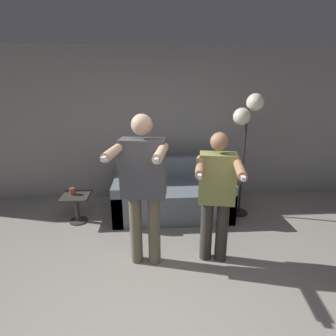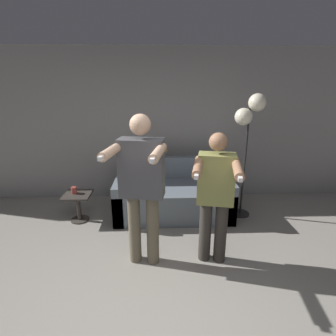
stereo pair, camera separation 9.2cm
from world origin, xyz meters
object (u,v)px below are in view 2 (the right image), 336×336
at_px(couch, 173,196).
at_px(person_left, 142,182).
at_px(floor_lamp, 250,118).
at_px(cat, 157,153).
at_px(cup, 74,190).
at_px(side_table, 78,202).
at_px(person_right, 215,193).

height_order(couch, person_left, person_left).
bearing_deg(floor_lamp, person_left, -142.91).
distance_m(person_left, floor_lamp, 1.95).
height_order(cat, cup, cat).
height_order(cat, floor_lamp, floor_lamp).
distance_m(side_table, cup, 0.19).
relative_size(person_left, side_table, 3.97).
relative_size(couch, person_right, 1.17).
xyz_separation_m(cat, floor_lamp, (1.34, -0.46, 0.62)).
bearing_deg(couch, floor_lamp, -5.26).
distance_m(floor_lamp, cup, 2.80).
relative_size(person_right, cat, 3.43).
height_order(person_right, cat, person_right).
xyz_separation_m(person_right, side_table, (-1.84, 1.03, -0.57)).
bearing_deg(side_table, person_right, -29.24).
distance_m(cat, floor_lamp, 1.55).
bearing_deg(couch, cat, 125.40).
bearing_deg(cup, floor_lamp, 1.62).
xyz_separation_m(couch, side_table, (-1.46, -0.21, 0.02)).
relative_size(couch, cat, 4.02).
xyz_separation_m(couch, person_right, (0.39, -1.24, 0.59)).
bearing_deg(cat, cup, -156.75).
bearing_deg(floor_lamp, side_table, -177.61).
bearing_deg(side_table, cup, 147.83).
relative_size(floor_lamp, side_table, 4.32).
relative_size(couch, cup, 18.11).
height_order(person_right, floor_lamp, floor_lamp).
height_order(floor_lamp, side_table, floor_lamp).
bearing_deg(floor_lamp, person_right, -121.54).
relative_size(person_left, floor_lamp, 0.92).
bearing_deg(side_table, person_left, -44.58).
xyz_separation_m(person_left, person_right, (0.80, -0.00, -0.14)).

